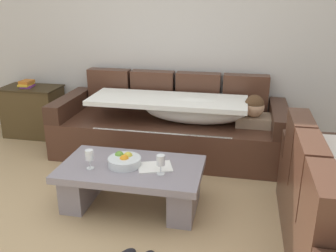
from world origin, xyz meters
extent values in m
plane|color=tan|center=(0.00, 0.00, 0.00)|extent=(14.00, 14.00, 0.00)
cube|color=beige|center=(0.00, 2.15, 1.35)|extent=(9.00, 0.10, 2.70)
cube|color=#4B2C1F|center=(0.21, 1.60, 0.21)|extent=(2.56, 0.92, 0.42)
cube|color=#4B2C1F|center=(-0.61, 1.98, 0.65)|extent=(0.52, 0.16, 0.46)
cube|color=#4B2C1F|center=(-0.06, 1.98, 0.65)|extent=(0.52, 0.16, 0.46)
cube|color=#4B2C1F|center=(0.49, 1.98, 0.65)|extent=(0.52, 0.16, 0.46)
cube|color=#4B2C1F|center=(1.04, 1.98, 0.65)|extent=(0.52, 0.16, 0.46)
cube|color=#3C2319|center=(-0.98, 1.60, 0.52)|extent=(0.18, 0.92, 0.20)
cube|color=#3C2319|center=(1.40, 1.60, 0.52)|extent=(0.18, 0.92, 0.20)
cube|color=gray|center=(1.13, 1.59, 0.47)|extent=(0.36, 0.28, 0.11)
sphere|color=tan|center=(1.13, 1.55, 0.64)|extent=(0.21, 0.21, 0.21)
sphere|color=#4C331E|center=(1.13, 1.55, 0.67)|extent=(0.20, 0.20, 0.20)
ellipsoid|color=white|center=(0.51, 1.55, 0.56)|extent=(1.10, 0.44, 0.28)
cube|color=white|center=(0.21, 1.53, 0.66)|extent=(1.70, 0.60, 0.05)
cube|color=white|center=(0.21, 1.16, 0.23)|extent=(1.44, 0.04, 0.38)
cube|color=#4B2C1F|center=(1.45, -0.44, 0.65)|extent=(0.16, 0.46, 0.46)
cube|color=#4B2C1F|center=(1.45, 0.05, 0.65)|extent=(0.16, 0.46, 0.46)
cube|color=#4B2C1F|center=(1.45, 0.54, 0.65)|extent=(0.16, 0.46, 0.46)
cube|color=gray|center=(0.12, 0.46, 0.35)|extent=(1.20, 0.68, 0.06)
cube|color=gray|center=(-0.34, 0.46, 0.16)|extent=(0.20, 0.54, 0.32)
cube|color=gray|center=(0.58, 0.46, 0.16)|extent=(0.20, 0.54, 0.32)
cylinder|color=silver|center=(0.06, 0.45, 0.42)|extent=(0.28, 0.28, 0.07)
sphere|color=#619B36|center=(0.00, 0.51, 0.44)|extent=(0.08, 0.08, 0.08)
sphere|color=orange|center=(0.06, 0.44, 0.44)|extent=(0.08, 0.08, 0.08)
sphere|color=gold|center=(0.08, 0.51, 0.44)|extent=(0.08, 0.08, 0.08)
cylinder|color=silver|center=(-0.20, 0.34, 0.38)|extent=(0.06, 0.06, 0.01)
cylinder|color=silver|center=(-0.20, 0.34, 0.42)|extent=(0.01, 0.01, 0.07)
cylinder|color=silver|center=(-0.20, 0.34, 0.50)|extent=(0.07, 0.07, 0.08)
cylinder|color=silver|center=(0.40, 0.36, 0.38)|extent=(0.06, 0.06, 0.01)
cylinder|color=silver|center=(0.40, 0.36, 0.42)|extent=(0.01, 0.01, 0.07)
cylinder|color=silver|center=(0.40, 0.36, 0.50)|extent=(0.07, 0.07, 0.08)
cube|color=white|center=(0.32, 0.47, 0.39)|extent=(0.33, 0.29, 0.01)
cube|color=#48371D|center=(-1.62, 1.85, 0.31)|extent=(0.70, 0.42, 0.62)
cube|color=#322614|center=(-1.62, 1.85, 0.63)|extent=(0.72, 0.44, 0.02)
cube|color=#72337F|center=(-1.65, 1.84, 0.65)|extent=(0.15, 0.20, 0.02)
cube|color=gold|center=(-1.67, 1.84, 0.67)|extent=(0.14, 0.22, 0.03)
cube|color=#B76623|center=(-1.66, 1.85, 0.71)|extent=(0.15, 0.17, 0.04)
camera|label=1|loc=(0.99, -2.24, 1.75)|focal=39.52mm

